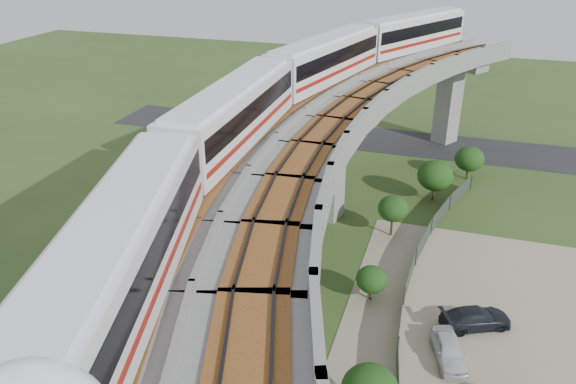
% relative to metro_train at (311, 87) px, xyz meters
% --- Properties ---
extents(ground, '(160.00, 160.00, 0.00)m').
position_rel_metro_train_xyz_m(ground, '(-0.60, -5.46, -12.31)').
color(ground, '#2F481C').
rests_on(ground, ground).
extents(dirt_lot, '(18.00, 26.00, 0.04)m').
position_rel_metro_train_xyz_m(dirt_lot, '(13.40, -7.46, -12.29)').
color(dirt_lot, gray).
rests_on(dirt_lot, ground).
extents(asphalt_road, '(60.00, 8.00, 0.03)m').
position_rel_metro_train_xyz_m(asphalt_road, '(-0.60, 24.54, -12.29)').
color(asphalt_road, '#232326').
rests_on(asphalt_road, ground).
extents(viaduct, '(19.58, 73.98, 11.40)m').
position_rel_metro_train_xyz_m(viaduct, '(3.24, -5.46, -3.26)').
color(viaduct, '#99968E').
rests_on(viaduct, ground).
extents(metro_train, '(13.24, 61.06, 3.64)m').
position_rel_metro_train_xyz_m(metro_train, '(0.00, 0.00, 0.00)').
color(metro_train, white).
rests_on(metro_train, ground).
extents(fence, '(3.87, 38.73, 1.50)m').
position_rel_metro_train_xyz_m(fence, '(9.16, -5.46, -11.56)').
color(fence, '#2D382D').
rests_on(fence, ground).
extents(tree_0, '(2.75, 2.75, 3.23)m').
position_rel_metro_train_xyz_m(tree_0, '(11.26, 16.40, -10.25)').
color(tree_0, '#382314').
rests_on(tree_0, ground).
extents(tree_1, '(3.12, 3.12, 3.74)m').
position_rel_metro_train_xyz_m(tree_1, '(8.48, 10.63, -9.89)').
color(tree_1, '#382314').
rests_on(tree_1, ground).
extents(tree_2, '(2.38, 2.38, 3.40)m').
position_rel_metro_train_xyz_m(tree_2, '(5.83, 3.33, -9.93)').
color(tree_2, '#382314').
rests_on(tree_2, ground).
extents(tree_3, '(2.05, 2.05, 2.45)m').
position_rel_metro_train_xyz_m(tree_3, '(5.73, -5.46, -10.73)').
color(tree_3, '#382314').
rests_on(tree_3, ground).
extents(car_white, '(2.53, 4.07, 1.29)m').
position_rel_metro_train_xyz_m(car_white, '(10.88, -9.70, -11.62)').
color(car_white, silver).
rests_on(car_white, dirt_lot).
extents(car_dark, '(4.68, 3.53, 1.26)m').
position_rel_metro_train_xyz_m(car_dark, '(12.28, -6.29, -11.64)').
color(car_dark, black).
rests_on(car_dark, dirt_lot).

